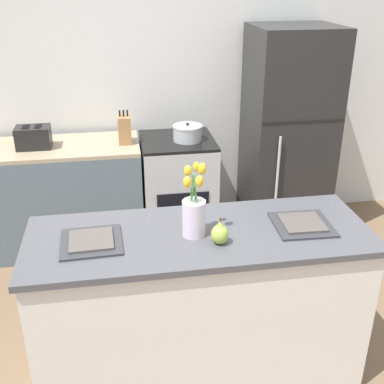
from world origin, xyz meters
name	(u,v)px	position (x,y,z in m)	size (l,w,h in m)	color
ground_plane	(199,367)	(0.00, 0.00, 0.00)	(10.00, 10.00, 0.00)	brown
back_wall	(159,75)	(0.00, 2.00, 1.35)	(5.20, 0.08, 2.70)	silver
kitchen_island	(199,305)	(0.00, 0.00, 0.47)	(1.80, 0.66, 0.93)	silver
back_counter	(39,198)	(-1.06, 1.60, 0.45)	(1.68, 0.60, 0.90)	slate
stove_range	(178,189)	(0.10, 1.60, 0.45)	(0.60, 0.61, 0.90)	#B2B5B7
refrigerator	(288,135)	(1.05, 1.60, 0.89)	(0.68, 0.67, 1.78)	black
flower_vase	(194,212)	(-0.03, -0.01, 1.06)	(0.12, 0.14, 0.40)	silver
pear_figurine	(220,233)	(0.08, -0.12, 0.98)	(0.09, 0.09, 0.14)	#9EBC47
plate_setting_left	(91,241)	(-0.55, -0.01, 0.94)	(0.31, 0.31, 0.02)	#333338
plate_setting_right	(302,224)	(0.55, -0.01, 0.94)	(0.31, 0.31, 0.02)	#333338
toaster	(33,137)	(-1.03, 1.58, 0.99)	(0.28, 0.18, 0.17)	black
cooking_pot	(188,133)	(0.18, 1.56, 0.96)	(0.24, 0.24, 0.15)	#B2B5B7
knife_block	(124,130)	(-0.33, 1.58, 1.01)	(0.10, 0.14, 0.27)	#A37547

